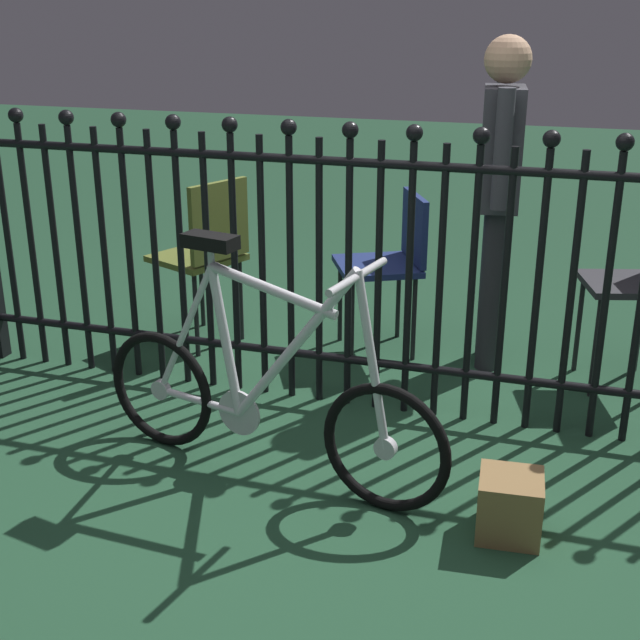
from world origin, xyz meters
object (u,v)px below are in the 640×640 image
object	(u,v)px
person_visitor	(499,178)
chair_olive	(207,247)
chair_navy	(392,256)
display_crate	(510,506)
bicycle	(264,397)

from	to	relation	value
person_visitor	chair_olive	bearing A→B (deg)	-172.10
chair_navy	person_visitor	xyz separation A→B (m)	(0.49, -0.01, 0.42)
chair_navy	display_crate	distance (m)	1.69
chair_navy	chair_olive	distance (m)	0.93
person_visitor	bicycle	bearing A→B (deg)	-116.44
bicycle	chair_navy	bearing A→B (deg)	82.95
bicycle	chair_olive	bearing A→B (deg)	122.92
chair_olive	person_visitor	bearing A→B (deg)	7.90
chair_navy	chair_olive	bearing A→B (deg)	-166.97
bicycle	chair_navy	size ratio (longest dim) A/B	1.79
bicycle	display_crate	distance (m)	0.94
person_visitor	display_crate	xyz separation A→B (m)	(0.25, -1.45, -0.81)
chair_navy	display_crate	size ratio (longest dim) A/B	3.73
bicycle	chair_navy	world-z (taller)	bicycle
chair_olive	display_crate	distance (m)	2.11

